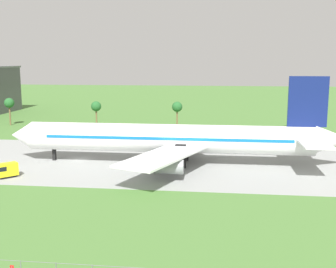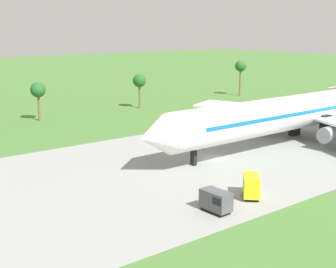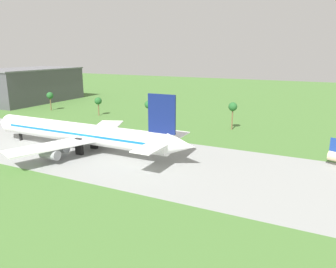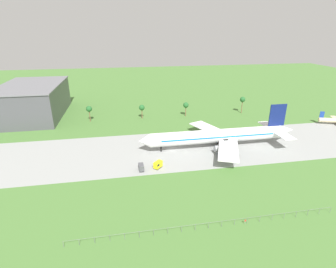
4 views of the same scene
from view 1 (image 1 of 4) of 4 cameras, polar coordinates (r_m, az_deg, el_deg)
name	(u,v)px [view 1 (image 1 of 4)]	position (r m, az deg, el deg)	size (l,w,h in m)	color
ground_plane	(79,159)	(103.54, -11.95, -3.39)	(600.00, 600.00, 0.00)	#477233
taxiway_strip	(79,159)	(103.53, -11.95, -3.38)	(320.00, 44.00, 0.02)	gray
jet_airliner	(176,139)	(96.03, 1.03, -0.64)	(78.30, 51.70, 20.15)	white
baggage_tug	(7,170)	(91.57, -21.01, -4.57)	(4.21, 4.24, 2.97)	black
palm_tree_row	(141,105)	(147.90, -3.62, 3.92)	(104.62, 3.60, 11.38)	brown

